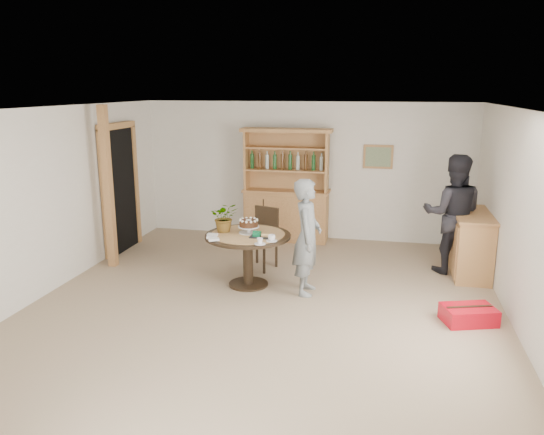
{
  "coord_description": "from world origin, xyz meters",
  "views": [
    {
      "loc": [
        1.44,
        -6.06,
        2.75
      ],
      "look_at": [
        -0.02,
        0.67,
        1.05
      ],
      "focal_mm": 35.0,
      "sensor_mm": 36.0,
      "label": 1
    }
  ],
  "objects_px": {
    "teen_boy": "(307,237)",
    "dining_table": "(248,244)",
    "hutch": "(287,203)",
    "sideboard": "(470,243)",
    "red_suitcase": "(469,315)",
    "dining_chair": "(263,234)",
    "adult_person": "(453,214)"
  },
  "relations": [
    {
      "from": "dining_chair",
      "to": "adult_person",
      "type": "xyz_separation_m",
      "value": [
        2.82,
        0.38,
        0.37
      ]
    },
    {
      "from": "red_suitcase",
      "to": "teen_boy",
      "type": "bearing_deg",
      "value": 146.88
    },
    {
      "from": "teen_boy",
      "to": "dining_table",
      "type": "bearing_deg",
      "value": 81.53
    },
    {
      "from": "dining_chair",
      "to": "sideboard",
      "type": "bearing_deg",
      "value": 25.47
    },
    {
      "from": "hutch",
      "to": "red_suitcase",
      "type": "distance_m",
      "value": 4.19
    },
    {
      "from": "teen_boy",
      "to": "dining_chair",
      "type": "bearing_deg",
      "value": 39.93
    },
    {
      "from": "sideboard",
      "to": "dining_chair",
      "type": "bearing_deg",
      "value": -173.55
    },
    {
      "from": "sideboard",
      "to": "red_suitcase",
      "type": "xyz_separation_m",
      "value": [
        -0.24,
        -1.82,
        -0.37
      ]
    },
    {
      "from": "teen_boy",
      "to": "red_suitcase",
      "type": "xyz_separation_m",
      "value": [
        2.04,
        -0.54,
        -0.69
      ]
    },
    {
      "from": "hutch",
      "to": "sideboard",
      "type": "relative_size",
      "value": 1.62
    },
    {
      "from": "teen_boy",
      "to": "adult_person",
      "type": "xyz_separation_m",
      "value": [
        2.0,
        1.31,
        0.11
      ]
    },
    {
      "from": "red_suitcase",
      "to": "sideboard",
      "type": "bearing_deg",
      "value": 64.29
    },
    {
      "from": "sideboard",
      "to": "teen_boy",
      "type": "xyz_separation_m",
      "value": [
        -2.28,
        -1.28,
        0.32
      ]
    },
    {
      "from": "red_suitcase",
      "to": "dining_chair",
      "type": "bearing_deg",
      "value": 134.66
    },
    {
      "from": "hutch",
      "to": "dining_table",
      "type": "xyz_separation_m",
      "value": [
        -0.09,
        -2.42,
        -0.08
      ]
    },
    {
      "from": "adult_person",
      "to": "red_suitcase",
      "type": "height_order",
      "value": "adult_person"
    },
    {
      "from": "hutch",
      "to": "dining_chair",
      "type": "height_order",
      "value": "hutch"
    },
    {
      "from": "sideboard",
      "to": "teen_boy",
      "type": "distance_m",
      "value": 2.64
    },
    {
      "from": "hutch",
      "to": "dining_chair",
      "type": "xyz_separation_m",
      "value": [
        -0.07,
        -1.59,
        -0.15
      ]
    },
    {
      "from": "sideboard",
      "to": "dining_table",
      "type": "xyz_separation_m",
      "value": [
        -3.13,
        -1.18,
        0.13
      ]
    },
    {
      "from": "hutch",
      "to": "sideboard",
      "type": "xyz_separation_m",
      "value": [
        3.04,
        -1.24,
        -0.22
      ]
    },
    {
      "from": "hutch",
      "to": "adult_person",
      "type": "distance_m",
      "value": 3.02
    },
    {
      "from": "teen_boy",
      "to": "sideboard",
      "type": "bearing_deg",
      "value": -62.56
    },
    {
      "from": "teen_boy",
      "to": "hutch",
      "type": "bearing_deg",
      "value": 14.94
    },
    {
      "from": "sideboard",
      "to": "hutch",
      "type": "bearing_deg",
      "value": 157.79
    },
    {
      "from": "dining_chair",
      "to": "teen_boy",
      "type": "xyz_separation_m",
      "value": [
        0.82,
        -0.93,
        0.26
      ]
    },
    {
      "from": "dining_table",
      "to": "teen_boy",
      "type": "distance_m",
      "value": 0.88
    },
    {
      "from": "dining_chair",
      "to": "adult_person",
      "type": "bearing_deg",
      "value": 26.77
    },
    {
      "from": "sideboard",
      "to": "red_suitcase",
      "type": "bearing_deg",
      "value": -97.51
    },
    {
      "from": "teen_boy",
      "to": "adult_person",
      "type": "bearing_deg",
      "value": -58.54
    },
    {
      "from": "hutch",
      "to": "teen_boy",
      "type": "xyz_separation_m",
      "value": [
        0.76,
        -2.52,
        0.1
      ]
    },
    {
      "from": "adult_person",
      "to": "red_suitcase",
      "type": "bearing_deg",
      "value": 93.85
    }
  ]
}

